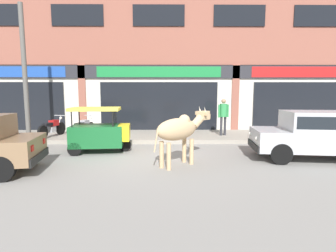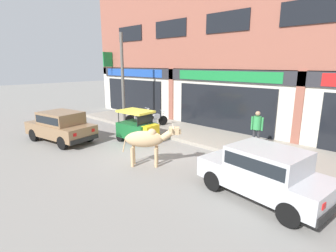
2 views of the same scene
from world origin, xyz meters
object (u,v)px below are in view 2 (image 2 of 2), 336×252
motorcycle_0 (139,117)px  pedestrian (257,126)px  cow (147,139)px  car_1 (61,125)px  car_0 (264,171)px  auto_rickshaw (138,128)px  motorcycle_1 (154,120)px  utility_pole (123,79)px

motorcycle_0 → pedestrian: 7.36m
motorcycle_0 → cow: bearing=-37.2°
car_1 → car_0: bearing=8.7°
car_1 → motorcycle_0: 4.75m
pedestrian → motorcycle_0: bearing=-177.5°
cow → auto_rickshaw: size_ratio=0.86×
car_0 → car_1: size_ratio=0.99×
car_1 → auto_rickshaw: size_ratio=1.86×
car_1 → motorcycle_1: bearing=73.3°
cow → auto_rickshaw: (-2.62, 1.73, -0.35)m
cow → motorcycle_1: cow is taller
cow → motorcycle_0: bearing=142.8°
motorcycle_0 → motorcycle_1: size_ratio=1.00×
car_0 → auto_rickshaw: bearing=170.7°
car_0 → motorcycle_1: size_ratio=2.09×
cow → utility_pole: bearing=150.3°
car_0 → pedestrian: size_ratio=2.34×
auto_rickshaw → utility_pole: 4.24m
car_1 → pedestrian: 9.02m
car_0 → motorcycle_0: bearing=160.5°
pedestrian → cow: bearing=-116.7°
car_1 → motorcycle_1: car_1 is taller
auto_rickshaw → utility_pole: utility_pole is taller
cow → motorcycle_1: bearing=134.5°
auto_rickshaw → motorcycle_1: 2.57m
cow → motorcycle_1: size_ratio=0.97×
utility_pole → motorcycle_0: bearing=38.7°
motorcycle_1 → utility_pole: (-2.01, -0.59, 2.24)m
auto_rickshaw → car_0: bearing=-9.3°
car_1 → cow: bearing=8.7°
motorcycle_1 → car_0: bearing=-22.6°
car_1 → motorcycle_0: car_1 is taller
motorcycle_0 → utility_pole: utility_pole is taller
cow → motorcycle_0: size_ratio=0.97×
car_0 → car_1: (-9.44, -1.44, 0.00)m
auto_rickshaw → pedestrian: (4.76, 2.53, 0.49)m
car_0 → auto_rickshaw: size_ratio=1.84×
car_0 → motorcycle_1: (-8.01, 3.33, -0.27)m
motorcycle_1 → pedestrian: (6.03, 0.30, 0.60)m
cow → motorcycle_1: (-3.89, 3.96, -0.46)m
auto_rickshaw → pedestrian: pedestrian is taller
cow → car_1: (-5.31, -0.81, -0.19)m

